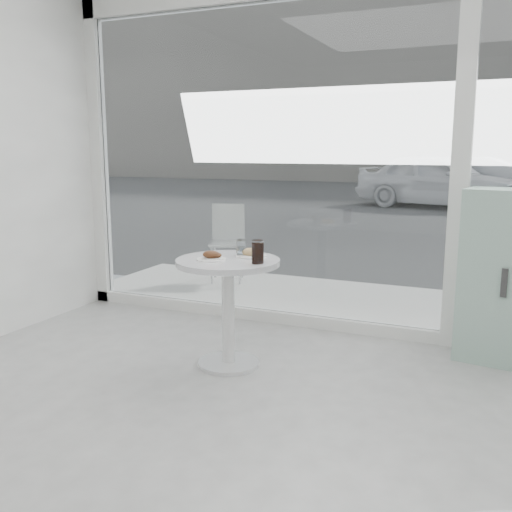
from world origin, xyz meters
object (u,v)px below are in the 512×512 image
at_px(main_table, 228,290).
at_px(cola_glass, 258,252).
at_px(plate_donut, 251,254).
at_px(water_tumbler_b, 241,248).
at_px(car_white, 439,180).
at_px(plate_fritter, 212,257).
at_px(water_tumbler_a, 241,249).
at_px(patio_chair, 228,237).
at_px(car_silver, 492,181).
at_px(mint_cabinet, 504,277).

height_order(main_table, cola_glass, cola_glass).
bearing_deg(plate_donut, water_tumbler_b, 154.39).
bearing_deg(car_white, water_tumbler_b, -165.72).
xyz_separation_m(plate_donut, water_tumbler_b, (-0.10, 0.05, 0.03)).
height_order(plate_donut, cola_glass, cola_glass).
relative_size(plate_fritter, water_tumbler_b, 1.84).
bearing_deg(plate_fritter, water_tumbler_a, 60.63).
bearing_deg(cola_glass, patio_chair, 120.77).
xyz_separation_m(main_table, water_tumbler_a, (0.04, 0.14, 0.27)).
bearing_deg(car_silver, water_tumbler_a, -175.02).
bearing_deg(plate_fritter, mint_cabinet, 27.47).
xyz_separation_m(car_white, plate_fritter, (-0.20, -12.04, 0.09)).
xyz_separation_m(mint_cabinet, car_white, (-1.64, 11.08, 0.09)).
bearing_deg(main_table, plate_fritter, -137.38).
bearing_deg(mint_cabinet, water_tumbler_a, -147.82).
distance_m(mint_cabinet, car_silver, 12.70).
distance_m(car_white, car_silver, 2.03).
bearing_deg(plate_fritter, patio_chair, 114.07).
height_order(main_table, plate_donut, plate_donut).
xyz_separation_m(water_tumbler_a, water_tumbler_b, (-0.03, 0.06, -0.00)).
distance_m(plate_fritter, plate_donut, 0.30).
xyz_separation_m(plate_donut, water_tumbler_a, (-0.07, -0.02, 0.03)).
height_order(mint_cabinet, car_silver, car_silver).
xyz_separation_m(main_table, car_silver, (1.34, 13.58, 0.09)).
bearing_deg(water_tumbler_b, main_table, -92.47).
relative_size(car_white, plate_fritter, 20.56).
bearing_deg(water_tumbler_b, plate_fritter, -108.10).
bearing_deg(patio_chair, plate_donut, -80.01).
bearing_deg(cola_glass, car_white, 90.62).
xyz_separation_m(mint_cabinet, car_silver, (-0.42, 12.70, 0.02)).
bearing_deg(mint_cabinet, main_table, -144.53).
bearing_deg(water_tumbler_a, water_tumbler_b, 114.57).
bearing_deg(water_tumbler_b, car_silver, 84.33).
xyz_separation_m(water_tumbler_b, cola_glass, (0.24, -0.26, 0.03)).
bearing_deg(water_tumbler_a, main_table, -105.43).
xyz_separation_m(car_silver, plate_fritter, (-1.42, -13.65, 0.15)).
xyz_separation_m(car_white, cola_glass, (0.13, -12.01, 0.13)).
distance_m(car_silver, water_tumbler_b, 13.44).
bearing_deg(car_white, patio_chair, -172.42).
height_order(car_white, water_tumbler_b, car_white).
height_order(main_table, plate_fritter, plate_fritter).
relative_size(patio_chair, cola_glass, 5.48).
bearing_deg(car_silver, water_tumbler_b, -175.18).
bearing_deg(cola_glass, plate_donut, 123.95).
height_order(plate_fritter, cola_glass, cola_glass).
distance_m(plate_donut, water_tumbler_b, 0.11).
distance_m(main_table, patio_chair, 2.50).
relative_size(main_table, car_silver, 0.20).
xyz_separation_m(patio_chair, water_tumbler_a, (1.15, -2.10, 0.28)).
relative_size(main_table, cola_glass, 4.94).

